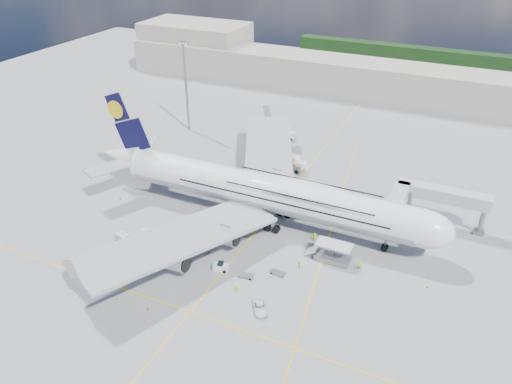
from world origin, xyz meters
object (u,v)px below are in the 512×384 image
at_px(dolly_back, 147,233).
at_px(catering_truck_inner, 292,163).
at_px(light_mast, 186,86).
at_px(dolly_nose_far, 246,275).
at_px(dolly_nose_near, 278,273).
at_px(catering_truck_outer, 285,134).
at_px(cone_wing_left_outer, 252,148).
at_px(cone_wing_left_inner, 284,171).
at_px(dolly_row_b, 179,233).
at_px(dolly_row_a, 123,238).
at_px(cargo_loader, 332,255).
at_px(cone_tail, 120,198).
at_px(cone_nose, 427,287).
at_px(crew_wing, 192,221).
at_px(crew_tug, 236,289).
at_px(crew_loader, 299,265).
at_px(cone_wing_right_inner, 195,222).
at_px(cone_wing_right_outer, 148,308).
at_px(airliner, 266,192).
at_px(baggage_tug, 221,267).
at_px(crew_van, 314,236).
at_px(jet_bridge, 425,198).
at_px(service_van, 260,307).
at_px(dolly_row_c, 204,248).

height_order(dolly_back, catering_truck_inner, catering_truck_inner).
distance_m(light_mast, dolly_nose_far, 70.46).
bearing_deg(dolly_nose_near, catering_truck_outer, 117.83).
bearing_deg(cone_wing_left_outer, cone_wing_left_inner, -33.81).
distance_m(dolly_nose_far, cone_wing_left_outer, 53.52).
bearing_deg(dolly_row_b, dolly_row_a, -131.35).
bearing_deg(cargo_loader, catering_truck_inner, 123.23).
distance_m(dolly_nose_near, cone_tail, 43.29).
bearing_deg(dolly_nose_near, cone_nose, 23.53).
xyz_separation_m(crew_wing, cone_nose, (47.06, 0.31, -0.66)).
distance_m(crew_wing, cone_wing_left_inner, 30.98).
bearing_deg(catering_truck_inner, crew_tug, -68.02).
relative_size(crew_loader, cone_wing_left_outer, 3.23).
bearing_deg(dolly_nose_far, cone_wing_right_inner, 139.19).
bearing_deg(dolly_row_a, cone_wing_right_outer, -24.56).
xyz_separation_m(cargo_loader, cone_nose, (17.32, -0.52, -1.00)).
bearing_deg(airliner, light_mast, 139.00).
xyz_separation_m(baggage_tug, crew_van, (12.24, 15.93, 0.12)).
relative_size(jet_bridge, dolly_row_b, 6.23).
height_order(dolly_nose_far, cone_wing_right_inner, cone_wing_right_inner).
relative_size(dolly_nose_near, service_van, 0.65).
bearing_deg(cargo_loader, cone_tail, 178.52).
bearing_deg(crew_van, airliner, 22.80).
xyz_separation_m(cargo_loader, dolly_nose_far, (-12.45, -11.10, -0.94)).
height_order(service_van, cone_wing_left_outer, service_van).
xyz_separation_m(catering_truck_outer, cone_wing_left_outer, (-5.51, -10.00, -1.37)).
bearing_deg(cone_wing_left_outer, service_van, -63.42).
bearing_deg(cone_wing_left_inner, cone_tail, -135.81).
relative_size(crew_tug, cone_wing_right_outer, 3.45).
relative_size(service_van, crew_van, 2.48).
height_order(baggage_tug, crew_van, crew_van).
xyz_separation_m(dolly_row_a, service_van, (31.90, -5.59, -0.56)).
bearing_deg(crew_tug, cone_wing_left_inner, 101.04).
distance_m(dolly_row_c, baggage_tug, 7.14).
bearing_deg(crew_van, cargo_loader, 172.92).
bearing_deg(crew_van, dolly_row_b, 57.53).
bearing_deg(crew_wing, dolly_row_a, 159.16).
relative_size(service_van, cone_wing_right_inner, 7.92).
xyz_separation_m(jet_bridge, cone_wing_right_outer, (-36.37, -43.29, -6.58)).
bearing_deg(crew_tug, light_mast, 127.03).
distance_m(cone_wing_left_inner, cone_tail, 39.74).
bearing_deg(cone_wing_left_inner, dolly_nose_near, -69.52).
height_order(jet_bridge, dolly_row_b, jet_bridge).
distance_m(jet_bridge, cone_wing_left_inner, 36.62).
height_order(cone_wing_left_inner, cone_wing_right_outer, cone_wing_left_inner).
height_order(dolly_row_a, catering_truck_outer, catering_truck_outer).
relative_size(catering_truck_inner, cone_tail, 11.17).
relative_size(crew_van, cone_wing_right_inner, 3.20).
relative_size(dolly_row_c, cone_wing_left_inner, 5.45).
distance_m(jet_bridge, cone_tail, 65.34).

